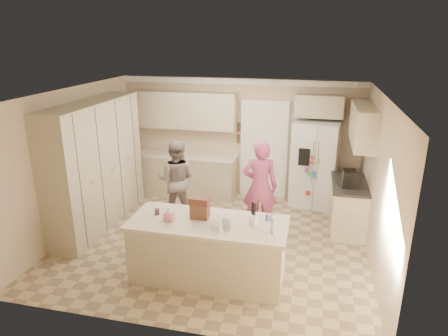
% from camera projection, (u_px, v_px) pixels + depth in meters
% --- Properties ---
extents(floor, '(5.20, 4.60, 0.02)m').
position_uv_depth(floor, '(214.00, 241.00, 7.08)').
color(floor, tan).
rests_on(floor, ground).
extents(ceiling, '(5.20, 4.60, 0.02)m').
position_uv_depth(ceiling, '(213.00, 92.00, 6.24)').
color(ceiling, white).
rests_on(ceiling, wall_back).
extents(wall_back, '(5.20, 0.02, 2.60)m').
position_uv_depth(wall_back, '(240.00, 138.00, 8.79)').
color(wall_back, beige).
rests_on(wall_back, ground).
extents(wall_front, '(5.20, 0.02, 2.60)m').
position_uv_depth(wall_front, '(163.00, 236.00, 4.53)').
color(wall_front, beige).
rests_on(wall_front, ground).
extents(wall_left, '(0.02, 4.60, 2.60)m').
position_uv_depth(wall_left, '(74.00, 161.00, 7.22)').
color(wall_left, beige).
rests_on(wall_left, ground).
extents(wall_right, '(0.02, 4.60, 2.60)m').
position_uv_depth(wall_right, '(378.00, 184.00, 6.10)').
color(wall_right, beige).
rests_on(wall_right, ground).
extents(crown_back, '(5.20, 0.08, 0.12)m').
position_uv_depth(crown_back, '(240.00, 81.00, 8.35)').
color(crown_back, white).
rests_on(crown_back, wall_back).
extents(pantry_bank, '(0.60, 2.60, 2.35)m').
position_uv_depth(pantry_bank, '(96.00, 165.00, 7.38)').
color(pantry_bank, '#C1BB98').
rests_on(pantry_bank, floor).
extents(back_base_cab, '(2.20, 0.60, 0.88)m').
position_uv_depth(back_base_cab, '(187.00, 175.00, 9.03)').
color(back_base_cab, '#C1BB98').
rests_on(back_base_cab, floor).
extents(back_countertop, '(2.24, 0.63, 0.04)m').
position_uv_depth(back_countertop, '(186.00, 156.00, 8.87)').
color(back_countertop, beige).
rests_on(back_countertop, back_base_cab).
extents(back_upper_cab, '(2.20, 0.35, 0.80)m').
position_uv_depth(back_upper_cab, '(186.00, 110.00, 8.67)').
color(back_upper_cab, '#C1BB98').
rests_on(back_upper_cab, wall_back).
extents(doorway_opening, '(0.90, 0.06, 2.10)m').
position_uv_depth(doorway_opening, '(264.00, 151.00, 8.73)').
color(doorway_opening, black).
rests_on(doorway_opening, floor).
extents(doorway_casing, '(1.02, 0.03, 2.22)m').
position_uv_depth(doorway_casing, '(264.00, 151.00, 8.69)').
color(doorway_casing, white).
rests_on(doorway_casing, floor).
extents(wall_frame_upper, '(0.15, 0.02, 0.20)m').
position_uv_depth(wall_frame_upper, '(240.00, 127.00, 8.67)').
color(wall_frame_upper, brown).
rests_on(wall_frame_upper, wall_back).
extents(wall_frame_lower, '(0.15, 0.02, 0.20)m').
position_uv_depth(wall_frame_lower, '(240.00, 139.00, 8.76)').
color(wall_frame_lower, brown).
rests_on(wall_frame_lower, wall_back).
extents(refrigerator, '(1.00, 0.83, 1.80)m').
position_uv_depth(refrigerator, '(315.00, 164.00, 8.31)').
color(refrigerator, white).
rests_on(refrigerator, floor).
extents(fridge_seam, '(0.02, 0.02, 1.78)m').
position_uv_depth(fridge_seam, '(314.00, 170.00, 7.98)').
color(fridge_seam, gray).
rests_on(fridge_seam, refrigerator).
extents(fridge_dispenser, '(0.22, 0.03, 0.35)m').
position_uv_depth(fridge_dispenser, '(304.00, 157.00, 7.94)').
color(fridge_dispenser, black).
rests_on(fridge_dispenser, refrigerator).
extents(fridge_handle_l, '(0.02, 0.02, 0.85)m').
position_uv_depth(fridge_handle_l, '(312.00, 162.00, 7.93)').
color(fridge_handle_l, silver).
rests_on(fridge_handle_l, refrigerator).
extents(fridge_handle_r, '(0.02, 0.02, 0.85)m').
position_uv_depth(fridge_handle_r, '(318.00, 163.00, 7.91)').
color(fridge_handle_r, silver).
rests_on(fridge_handle_r, refrigerator).
extents(over_fridge_cab, '(0.95, 0.35, 0.45)m').
position_uv_depth(over_fridge_cab, '(319.00, 106.00, 8.01)').
color(over_fridge_cab, '#C1BB98').
rests_on(over_fridge_cab, wall_back).
extents(right_base_cab, '(0.60, 1.20, 0.88)m').
position_uv_depth(right_base_cab, '(348.00, 207.00, 7.37)').
color(right_base_cab, '#C1BB98').
rests_on(right_base_cab, floor).
extents(right_countertop, '(0.63, 1.24, 0.04)m').
position_uv_depth(right_countertop, '(350.00, 184.00, 7.22)').
color(right_countertop, '#2D2B28').
rests_on(right_countertop, right_base_cab).
extents(right_upper_cab, '(0.35, 1.50, 0.70)m').
position_uv_depth(right_upper_cab, '(363.00, 125.00, 7.04)').
color(right_upper_cab, '#C1BB98').
rests_on(right_upper_cab, wall_right).
extents(coffee_maker, '(0.22, 0.28, 0.30)m').
position_uv_depth(coffee_maker, '(349.00, 179.00, 6.99)').
color(coffee_maker, black).
rests_on(coffee_maker, right_countertop).
extents(island_base, '(2.20, 0.90, 0.88)m').
position_uv_depth(island_base, '(208.00, 251.00, 5.88)').
color(island_base, '#C1BB98').
rests_on(island_base, floor).
extents(island_top, '(2.28, 0.96, 0.05)m').
position_uv_depth(island_top, '(208.00, 223.00, 5.73)').
color(island_top, beige).
rests_on(island_top, island_base).
extents(utensil_crock, '(0.13, 0.13, 0.15)m').
position_uv_depth(utensil_crock, '(254.00, 220.00, 5.60)').
color(utensil_crock, white).
rests_on(utensil_crock, island_top).
extents(tissue_box, '(0.13, 0.13, 0.14)m').
position_uv_depth(tissue_box, '(169.00, 216.00, 5.72)').
color(tissue_box, pink).
rests_on(tissue_box, island_top).
extents(tissue_plume, '(0.08, 0.08, 0.08)m').
position_uv_depth(tissue_plume, '(169.00, 209.00, 5.69)').
color(tissue_plume, white).
rests_on(tissue_plume, tissue_box).
extents(dollhouse_body, '(0.26, 0.18, 0.22)m').
position_uv_depth(dollhouse_body, '(200.00, 211.00, 5.81)').
color(dollhouse_body, brown).
rests_on(dollhouse_body, island_top).
extents(dollhouse_roof, '(0.28, 0.20, 0.10)m').
position_uv_depth(dollhouse_roof, '(200.00, 200.00, 5.76)').
color(dollhouse_roof, '#592D1E').
rests_on(dollhouse_roof, dollhouse_body).
extents(jam_jar, '(0.07, 0.07, 0.09)m').
position_uv_depth(jam_jar, '(157.00, 212.00, 5.92)').
color(jam_jar, '#59263F').
rests_on(jam_jar, island_top).
extents(greeting_card_a, '(0.12, 0.06, 0.16)m').
position_uv_depth(greeting_card_a, '(215.00, 224.00, 5.48)').
color(greeting_card_a, white).
rests_on(greeting_card_a, island_top).
extents(greeting_card_b, '(0.12, 0.05, 0.16)m').
position_uv_depth(greeting_card_b, '(226.00, 223.00, 5.49)').
color(greeting_card_b, silver).
rests_on(greeting_card_b, island_top).
extents(water_bottle, '(0.07, 0.07, 0.24)m').
position_uv_depth(water_bottle, '(273.00, 225.00, 5.34)').
color(water_bottle, silver).
rests_on(water_bottle, island_top).
extents(shaker_salt, '(0.05, 0.05, 0.09)m').
position_uv_depth(shaker_salt, '(267.00, 218.00, 5.74)').
color(shaker_salt, '#424096').
rests_on(shaker_salt, island_top).
extents(shaker_pepper, '(0.05, 0.05, 0.09)m').
position_uv_depth(shaker_pepper, '(272.00, 218.00, 5.72)').
color(shaker_pepper, '#424096').
rests_on(shaker_pepper, island_top).
extents(teen_boy, '(0.82, 0.67, 1.59)m').
position_uv_depth(teen_boy, '(176.00, 180.00, 7.74)').
color(teen_boy, gray).
rests_on(teen_boy, floor).
extents(teen_girl, '(0.66, 0.47, 1.73)m').
position_uv_depth(teen_girl, '(260.00, 187.00, 7.18)').
color(teen_girl, '#BD4992').
rests_on(teen_girl, floor).
extents(fridge_magnets, '(0.76, 0.02, 1.44)m').
position_uv_depth(fridge_magnets, '(314.00, 170.00, 7.97)').
color(fridge_magnets, tan).
rests_on(fridge_magnets, refrigerator).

